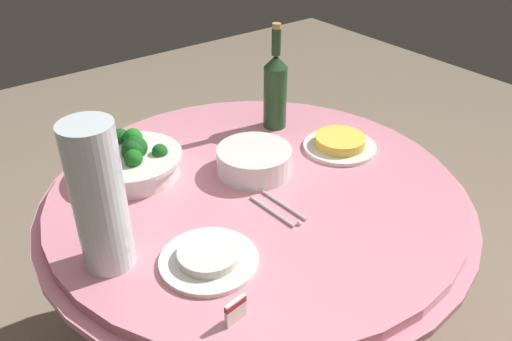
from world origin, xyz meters
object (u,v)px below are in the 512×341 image
object	(u,v)px
plate_stack	(254,160)
wine_bottle	(275,89)
food_plate_rice	(209,258)
label_placard_front	(236,310)
broccoli_bowl	(133,160)
decorative_fruit_vase	(100,205)
food_plate_fried_egg	(340,144)
serving_tongs	(279,210)

from	to	relation	value
plate_stack	wine_bottle	world-z (taller)	wine_bottle
plate_stack	food_plate_rice	distance (m)	0.39
plate_stack	label_placard_front	xyz separation A→B (m)	(0.36, 0.41, -0.00)
broccoli_bowl	wine_bottle	xyz separation A→B (m)	(-0.49, 0.01, 0.09)
plate_stack	food_plate_rice	world-z (taller)	plate_stack
plate_stack	decorative_fruit_vase	size ratio (longest dim) A/B	0.62
food_plate_fried_egg	serving_tongs	bearing A→B (deg)	21.17
broccoli_bowl	label_placard_front	bearing A→B (deg)	82.29
serving_tongs	plate_stack	bearing A→B (deg)	-109.17
broccoli_bowl	plate_stack	world-z (taller)	broccoli_bowl
serving_tongs	food_plate_rice	distance (m)	0.25
broccoli_bowl	plate_stack	distance (m)	0.34
food_plate_fried_egg	food_plate_rice	xyz separation A→B (m)	(0.59, 0.19, -0.00)
broccoli_bowl	food_plate_rice	world-z (taller)	broccoli_bowl
wine_bottle	label_placard_front	distance (m)	0.83
decorative_fruit_vase	label_placard_front	world-z (taller)	decorative_fruit_vase
serving_tongs	decorative_fruit_vase	bearing A→B (deg)	-11.17
broccoli_bowl	food_plate_rice	bearing A→B (deg)	85.63
food_plate_fried_egg	wine_bottle	bearing A→B (deg)	-75.16
serving_tongs	label_placard_front	bearing A→B (deg)	37.59
wine_bottle	food_plate_fried_egg	xyz separation A→B (m)	(-0.06, 0.24, -0.11)
plate_stack	food_plate_fried_egg	bearing A→B (deg)	169.22
decorative_fruit_vase	food_plate_fried_egg	xyz separation A→B (m)	(-0.76, -0.05, -0.14)
plate_stack	label_placard_front	bearing A→B (deg)	49.16
food_plate_rice	decorative_fruit_vase	bearing A→B (deg)	-38.25
plate_stack	decorative_fruit_vase	xyz separation A→B (m)	(0.48, 0.11, 0.12)
food_plate_fried_egg	food_plate_rice	distance (m)	0.62
label_placard_front	serving_tongs	bearing A→B (deg)	-142.41
wine_bottle	food_plate_rice	distance (m)	0.69
label_placard_front	plate_stack	bearing A→B (deg)	-130.84
broccoli_bowl	food_plate_rice	distance (m)	0.44
serving_tongs	label_placard_front	size ratio (longest dim) A/B	3.04
broccoli_bowl	food_plate_fried_egg	distance (m)	0.61
decorative_fruit_vase	food_plate_fried_egg	world-z (taller)	decorative_fruit_vase
decorative_fruit_vase	plate_stack	bearing A→B (deg)	-167.37
broccoli_bowl	serving_tongs	xyz separation A→B (m)	(-0.21, 0.38, -0.04)
wine_bottle	food_plate_fried_egg	distance (m)	0.27
broccoli_bowl	serving_tongs	size ratio (longest dim) A/B	1.67
decorative_fruit_vase	label_placard_front	xyz separation A→B (m)	(-0.12, 0.31, -0.12)
wine_bottle	food_plate_fried_egg	world-z (taller)	wine_bottle
serving_tongs	food_plate_rice	bearing A→B (deg)	12.28
plate_stack	wine_bottle	distance (m)	0.30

